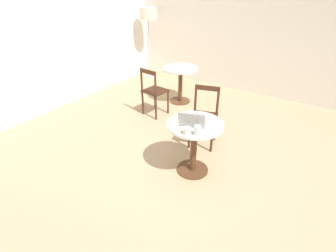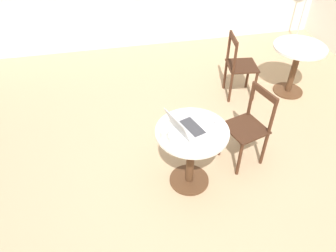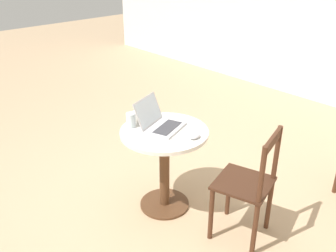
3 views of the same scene
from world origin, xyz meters
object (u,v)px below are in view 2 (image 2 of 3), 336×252
at_px(cafe_table_mid, 297,59).
at_px(laptop, 186,127).
at_px(cafe_table_near, 191,145).
at_px(chair_near_right, 248,128).
at_px(chair_mid_left, 239,67).
at_px(mouse, 216,120).
at_px(drinking_glass, 172,140).
at_px(mug, 165,134).

xyz_separation_m(cafe_table_mid, laptop, (-1.86, -1.29, 0.24)).
xyz_separation_m(cafe_table_near, laptop, (-0.06, 0.00, 0.24)).
height_order(chair_near_right, chair_mid_left, same).
height_order(chair_mid_left, mouse, chair_mid_left).
height_order(chair_near_right, drinking_glass, chair_near_right).
height_order(cafe_table_near, cafe_table_mid, same).
bearing_deg(drinking_glass, mug, 113.08).
bearing_deg(cafe_table_mid, laptop, -145.24).
relative_size(cafe_table_mid, mug, 6.08).
relative_size(cafe_table_near, mug, 6.08).
relative_size(cafe_table_near, chair_near_right, 0.80).
bearing_deg(chair_near_right, mug, -165.28).
relative_size(cafe_table_near, drinking_glass, 6.20).
bearing_deg(laptop, mouse, 13.60).
distance_m(cafe_table_near, drinking_glass, 0.37).
bearing_deg(cafe_table_near, cafe_table_mid, 35.70).
relative_size(cafe_table_near, laptop, 1.81).
distance_m(cafe_table_near, laptop, 0.24).
bearing_deg(chair_near_right, chair_mid_left, 73.19).
xyz_separation_m(laptop, drinking_glass, (-0.17, -0.15, 0.01)).
relative_size(cafe_table_mid, mouse, 7.10).
bearing_deg(mouse, laptop, -166.40).
bearing_deg(chair_mid_left, mouse, -120.91).
height_order(chair_near_right, laptop, laptop).
relative_size(cafe_table_near, cafe_table_mid, 1.00).
distance_m(laptop, mug, 0.22).
height_order(cafe_table_mid, chair_mid_left, chair_mid_left).
xyz_separation_m(cafe_table_mid, chair_mid_left, (-0.77, 0.09, -0.07)).
height_order(cafe_table_near, mouse, mouse).
bearing_deg(drinking_glass, chair_near_right, 21.32).
xyz_separation_m(cafe_table_near, chair_near_right, (0.68, 0.20, -0.07)).
distance_m(laptop, mouse, 0.32).
distance_m(mug, drinking_glass, 0.11).
height_order(cafe_table_near, mug, mug).
height_order(cafe_table_near, drinking_glass, drinking_glass).
bearing_deg(chair_mid_left, laptop, -128.25).
height_order(mouse, drinking_glass, drinking_glass).
relative_size(chair_near_right, mug, 7.57).
bearing_deg(drinking_glass, cafe_table_mid, 35.49).
bearing_deg(mug, chair_near_right, 14.72).
xyz_separation_m(mouse, mug, (-0.52, -0.12, 0.03)).
xyz_separation_m(cafe_table_near, cafe_table_mid, (1.81, 1.30, 0.00)).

